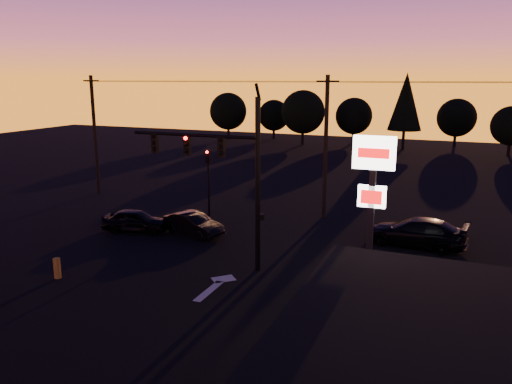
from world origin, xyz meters
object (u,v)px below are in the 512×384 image
car_left (136,221)px  car_right (416,232)px  traffic_signal_mast (226,164)px  secondary_signal (208,173)px  car_mid (193,224)px  bollard (57,268)px  pylon_sign (372,188)px

car_left → car_right: bearing=-90.8°
traffic_signal_mast → secondary_signal: traffic_signal_mast is taller
car_left → car_mid: car_left is taller
bollard → secondary_signal: bearing=83.0°
traffic_signal_mast → bollard: bearing=-145.8°
secondary_signal → car_right: secondary_signal is taller
bollard → car_mid: bearing=72.7°
bollard → car_left: bearing=97.4°
secondary_signal → car_right: bearing=-4.5°
traffic_signal_mast → car_right: size_ratio=1.64×
secondary_signal → traffic_signal_mast: bearing=-56.8°
car_left → car_right: size_ratio=0.74×
pylon_sign → car_mid: pylon_sign is taller
secondary_signal → pylon_sign: 15.75m
traffic_signal_mast → car_left: 8.93m
secondary_signal → car_left: secondary_signal is taller
secondary_signal → car_mid: size_ratio=1.14×
pylon_sign → car_left: bearing=159.6°
pylon_sign → car_mid: size_ratio=1.78×
secondary_signal → bollard: (-1.46, -11.82, -2.40)m
traffic_signal_mast → car_mid: bearing=136.9°
traffic_signal_mast → bollard: size_ratio=9.25×
pylon_sign → car_mid: (-10.98, 6.13, -4.28)m
traffic_signal_mast → bollard: 8.90m
car_right → car_mid: bearing=-70.3°
traffic_signal_mast → bollard: (-6.36, -4.33, -4.47)m
secondary_signal → car_right: size_ratio=0.83×
traffic_signal_mast → car_right: 11.18m
traffic_signal_mast → car_left: traffic_signal_mast is taller
car_mid → secondary_signal: bearing=31.1°
bollard → traffic_signal_mast: bearing=34.2°
bollard → car_right: (14.47, 10.80, 0.30)m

